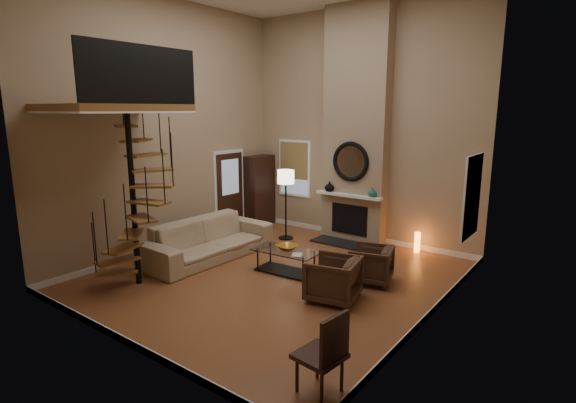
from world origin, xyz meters
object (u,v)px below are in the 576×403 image
Objects in this scene: hutch at (260,191)px; side_chair at (326,352)px; armchair_far at (337,280)px; coffee_table at (286,258)px; floor_lamp at (286,182)px; armchair_near at (375,265)px; sofa at (209,240)px; accent_lamp at (417,242)px.

hutch is 1.92× the size of side_chair.
hutch reaches higher than side_chair.
armchair_far is (4.28, -3.02, -0.60)m from hutch.
floor_lamp is (-1.41, 1.86, 1.13)m from coffee_table.
hutch is 7.63m from side_chair.
armchair_near is 1.73m from coffee_table.
sofa is 3.55× the size of armchair_far.
coffee_table is at bearing 133.81° from side_chair.
accent_lamp is 5.59m from side_chair.
side_chair reaches higher than accent_lamp.
armchair_near is 0.44× the size of floor_lamp.
floor_lamp is at bearing 127.12° from coffee_table.
armchair_far is at bearing -24.50° from armchair_near.
hutch is at bearing -137.61° from armchair_far.
floor_lamp is 1.69× the size of side_chair.
armchair_far is at bearing 117.83° from side_chair.
armchair_near is at bearing -23.35° from floor_lamp.
sofa is (0.92, -2.78, -0.55)m from hutch.
hutch is 0.66× the size of sofa.
sofa is 5.21m from side_chair.
sofa is 2.20× the size of coffee_table.
armchair_near is at bearing 107.16° from side_chair.
floor_lamp is at bearing -141.87° from armchair_far.
floor_lamp is (-3.05, 1.32, 1.06)m from armchair_near.
floor_lamp is 3.36m from accent_lamp.
side_chair is (4.08, -4.65, -0.89)m from floor_lamp.
armchair_near is 0.89× the size of armchair_far.
coffee_table is at bearing -41.78° from hutch.
floor_lamp reaches higher than accent_lamp.
accent_lamp is (4.43, 0.19, -0.70)m from hutch.
armchair_far is 3.88m from floor_lamp.
sofa reaches higher than armchair_far.
coffee_table is 2.59m from floor_lamp.
sofa is 1.90m from coffee_table.
armchair_far reaches higher than accent_lamp.
hutch reaches higher than accent_lamp.
armchair_far reaches higher than armchair_near.
sofa is 4.60m from accent_lamp.
armchair_far reaches higher than coffee_table.
hutch reaches higher than armchair_far.
side_chair is (1.03, -3.33, 0.17)m from armchair_near.
armchair_far is 1.56m from coffee_table.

